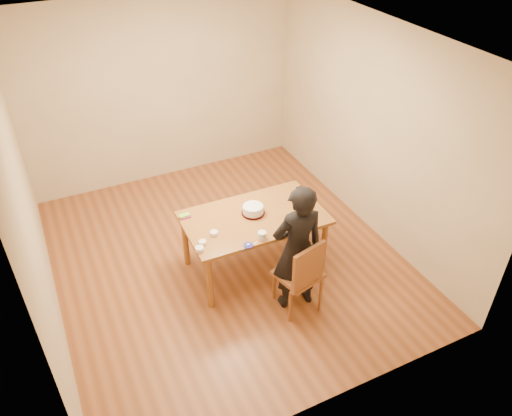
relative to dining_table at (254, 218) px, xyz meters
name	(u,v)px	position (x,y,z in m)	size (l,w,h in m)	color
room_shell	(210,150)	(-0.25, 0.64, 0.62)	(4.00, 4.50, 2.70)	brown
dining_table	(254,218)	(0.00, 0.00, 0.00)	(1.60, 0.95, 0.04)	brown
dining_chair	(298,274)	(0.15, -0.78, -0.28)	(0.43, 0.43, 0.04)	brown
cake_plate	(253,213)	(0.01, 0.06, 0.03)	(0.27, 0.27, 0.02)	red
cake	(253,209)	(0.01, 0.06, 0.08)	(0.24, 0.24, 0.08)	white
frosting_dome	(253,206)	(0.01, 0.06, 0.13)	(0.24, 0.24, 0.03)	white
frosting_tub	(262,235)	(-0.09, -0.39, 0.06)	(0.09, 0.09, 0.08)	white
frosting_lid	(248,245)	(-0.28, -0.44, 0.02)	(0.10, 0.10, 0.01)	#1D189E
frosting_dollop	(248,244)	(-0.28, -0.44, 0.04)	(0.04, 0.04, 0.02)	white
ramekin_green	(202,242)	(-0.70, -0.20, 0.04)	(0.08, 0.08, 0.04)	white
ramekin_yellow	(214,233)	(-0.53, -0.11, 0.04)	(0.09, 0.09, 0.04)	white
ramekin_multi	(200,249)	(-0.77, -0.29, 0.04)	(0.09, 0.09, 0.04)	white
candy_box_pink	(185,217)	(-0.72, 0.32, 0.03)	(0.13, 0.06, 0.02)	#C52E8F
candy_box_green	(184,215)	(-0.72, 0.33, 0.05)	(0.12, 0.06, 0.02)	green
spatula	(247,248)	(-0.30, -0.47, 0.02)	(0.16, 0.01, 0.01)	black
person	(297,249)	(0.15, -0.73, 0.04)	(0.56, 0.37, 1.54)	black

